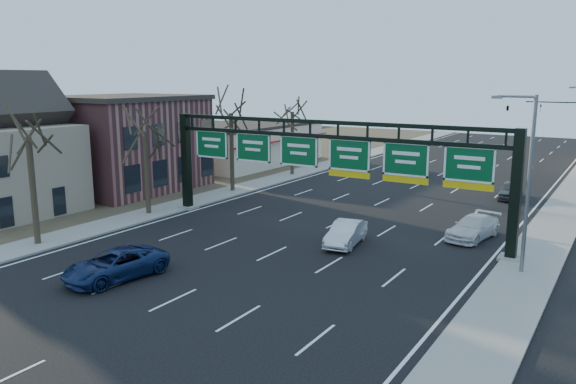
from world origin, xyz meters
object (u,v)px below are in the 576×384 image
Objects in this scene: sign_gantry at (326,160)px; car_silver_sedan at (346,233)px; car_blue_suv at (115,265)px; car_white_wagon at (473,227)px.

sign_gantry is 5.22m from car_silver_sedan.
sign_gantry reaches higher than car_blue_suv.
car_silver_sedan is 0.90× the size of car_white_wagon.
car_white_wagon is at bearing 20.41° from sign_gantry.
car_blue_suv reaches higher than car_silver_sedan.
car_white_wagon is at bearing 33.54° from car_silver_sedan.
car_white_wagon is (8.69, 3.23, -3.94)m from sign_gantry.
car_blue_suv is at bearing -108.45° from sign_gantry.
car_silver_sedan is (2.63, -2.24, -3.92)m from sign_gantry.
car_blue_suv is 21.28m from car_white_wagon.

